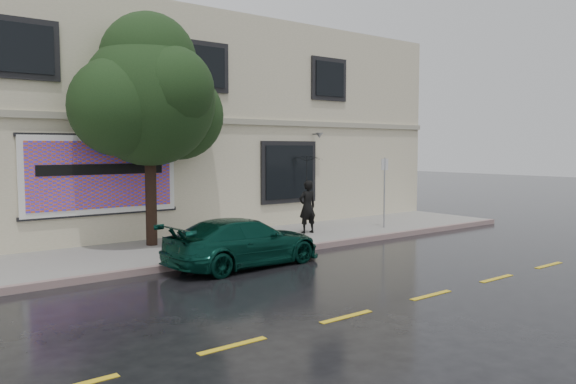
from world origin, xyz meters
TOP-DOWN VIEW (x-y plane):
  - ground at (0.00, 0.00)m, footprint 90.00×90.00m
  - sidewalk at (0.00, 3.25)m, footprint 20.00×3.50m
  - curb at (0.00, 1.50)m, footprint 20.00×0.18m
  - road_marking at (0.00, -3.50)m, footprint 19.00×0.12m
  - building at (0.00, 9.00)m, footprint 20.00×8.12m
  - billboard at (-3.20, 4.92)m, footprint 4.30×0.16m
  - car at (-1.34, 0.87)m, footprint 4.02×1.98m
  - pedestrian at (2.50, 3.13)m, footprint 0.63×0.45m
  - umbrella at (2.50, 3.13)m, footprint 1.26×1.26m
  - street_tree at (-2.19, 4.09)m, footprint 3.50×3.50m
  - fire_hydrant at (-1.50, 2.41)m, footprint 0.30×0.28m
  - sign_pole at (5.26, 2.49)m, footprint 0.28×0.05m

SIDE VIEW (x-z plane):
  - ground at x=0.00m, z-range 0.00..0.00m
  - road_marking at x=0.00m, z-range 0.00..0.01m
  - sidewalk at x=0.00m, z-range 0.00..0.15m
  - curb at x=0.00m, z-range -0.01..0.15m
  - fire_hydrant at x=-1.50m, z-range 0.14..0.88m
  - car at x=-1.34m, z-range 0.00..1.14m
  - pedestrian at x=2.50m, z-range 0.15..1.78m
  - sign_pole at x=5.26m, z-range 0.40..2.71m
  - billboard at x=-3.20m, z-range 0.95..3.15m
  - umbrella at x=2.50m, z-range 1.78..2.52m
  - building at x=0.00m, z-range 0.00..7.00m
  - street_tree at x=-2.19m, z-range 1.20..6.85m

